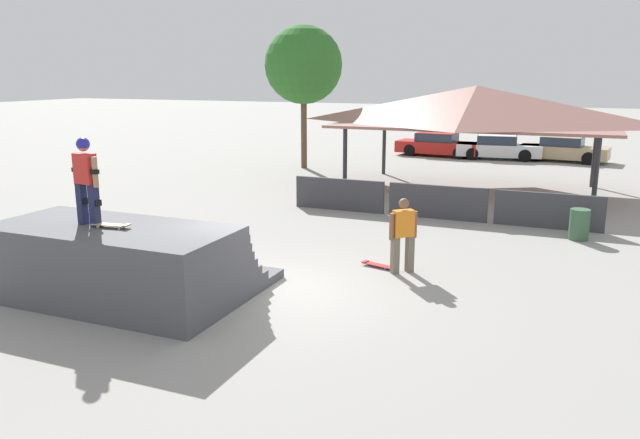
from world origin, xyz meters
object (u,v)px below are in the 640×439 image
skater_on_deck (86,175)px  parked_car_red (438,145)px  skateboard_on_ground (377,265)px  parked_car_tan (563,150)px  skateboard_on_deck (112,225)px  bystander_walking (403,232)px  trash_bin (579,224)px  parked_car_white (498,148)px  tree_beside_pavilion (304,65)px

skater_on_deck → parked_car_red: size_ratio=0.37×
skateboard_on_ground → parked_car_red: size_ratio=0.18×
parked_car_red → parked_car_tan: 6.44m
skateboard_on_deck → skateboard_on_ground: (4.03, 4.20, -1.53)m
skateboard_on_deck → bystander_walking: bystander_walking is taller
bystander_walking → trash_bin: (3.67, 4.67, -0.53)m
trash_bin → parked_car_white: 16.69m
skateboard_on_deck → tree_beside_pavilion: size_ratio=0.12×
skateboard_on_ground → bystander_walking: bearing=-179.9°
skater_on_deck → bystander_walking: 6.79m
skateboard_on_deck → tree_beside_pavilion: (-4.00, 17.97, 3.22)m
bystander_walking → skateboard_on_ground: 1.13m
skater_on_deck → skateboard_on_ground: (4.59, 4.18, -2.45)m
bystander_walking → skater_on_deck: bearing=-6.0°
bystander_walking → skateboard_on_ground: bearing=-58.1°
skater_on_deck → skateboard_on_ground: 6.68m
skater_on_deck → parked_car_tan: skater_on_deck is taller
trash_bin → skater_on_deck: bearing=-135.8°
parked_car_red → parked_car_tan: size_ratio=1.04×
skateboard_on_deck → skateboard_on_ground: size_ratio=0.96×
skater_on_deck → trash_bin: (8.92, 8.68, -2.09)m
parked_car_red → parked_car_tan: (6.43, 0.36, -0.00)m
skateboard_on_ground → parked_car_tan: parked_car_tan is taller
skater_on_deck → trash_bin: 12.62m
skateboard_on_ground → skateboard_on_deck: bearing=61.0°
skater_on_deck → tree_beside_pavilion: bearing=109.8°
bystander_walking → parked_car_white: bystander_walking is taller
bystander_walking → parked_car_white: (-0.49, 20.83, -0.36)m
skateboard_on_deck → parked_car_tan: skateboard_on_deck is taller
skater_on_deck → bystander_walking: skater_on_deck is taller
skater_on_deck → skateboard_on_deck: (0.57, -0.02, -0.93)m
skater_on_deck → tree_beside_pavilion: (-3.43, 17.95, 2.29)m
bystander_walking → tree_beside_pavilion: (-8.68, 13.94, 3.85)m
skater_on_deck → parked_car_tan: bearing=81.4°
skater_on_deck → parked_car_red: 24.99m
parked_car_tan → parked_car_red: bearing=-168.8°
skater_on_deck → tree_beside_pavilion: tree_beside_pavilion is taller
skateboard_on_ground → tree_beside_pavilion: size_ratio=0.12×
tree_beside_pavilion → trash_bin: bearing=-36.9°
tree_beside_pavilion → skater_on_deck: bearing=-79.2°
tree_beside_pavilion → parked_car_tan: 14.17m
parked_car_tan → skateboard_on_deck: bearing=-98.4°
parked_car_red → parked_car_tan: bearing=8.8°
parked_car_red → parked_car_tan: same height
tree_beside_pavilion → trash_bin: 16.05m
tree_beside_pavilion → trash_bin: (12.35, -9.27, -4.38)m
bystander_walking → parked_car_tan: 21.39m
trash_bin → parked_car_white: parked_car_white is taller
skateboard_on_ground → trash_bin: 6.25m
bystander_walking → parked_car_tan: bystander_walking is taller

